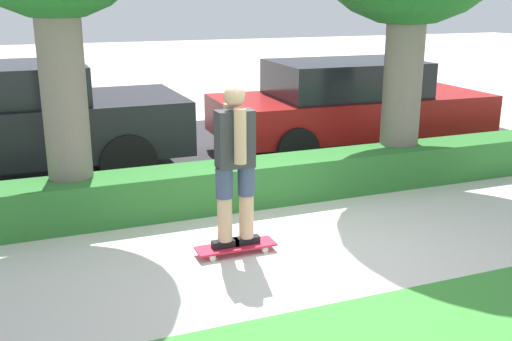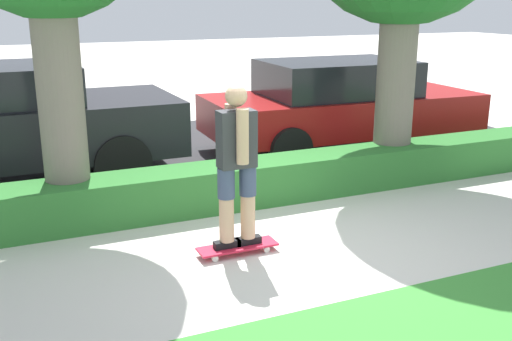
% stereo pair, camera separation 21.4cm
% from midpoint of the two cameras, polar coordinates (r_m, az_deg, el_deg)
% --- Properties ---
extents(ground_plane, '(60.00, 60.00, 0.00)m').
position_cam_midpoint_polar(ground_plane, '(5.91, 3.41, -7.86)').
color(ground_plane, beige).
extents(street_asphalt, '(12.31, 5.00, 0.01)m').
position_cam_midpoint_polar(street_asphalt, '(9.63, -8.02, 1.56)').
color(street_asphalt, '#2D2D30').
rests_on(street_asphalt, ground_plane).
extents(hedge_row, '(12.31, 0.60, 0.51)m').
position_cam_midpoint_polar(hedge_row, '(7.19, -2.37, -1.27)').
color(hedge_row, '#2D702D').
rests_on(hedge_row, ground_plane).
extents(skateboard, '(0.79, 0.24, 0.08)m').
position_cam_midpoint_polar(skateboard, '(5.88, -2.82, -7.29)').
color(skateboard, red).
rests_on(skateboard, ground_plane).
extents(skater_person, '(0.48, 0.40, 1.57)m').
position_cam_midpoint_polar(skater_person, '(5.59, -2.93, 0.72)').
color(skater_person, black).
rests_on(skater_person, skateboard).
extents(parked_car_middle, '(4.48, 1.99, 1.45)m').
position_cam_midpoint_polar(parked_car_middle, '(9.83, 7.41, 6.36)').
color(parked_car_middle, maroon).
rests_on(parked_car_middle, ground_plane).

